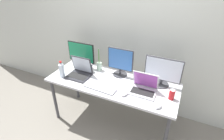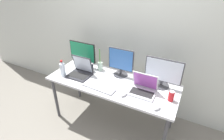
{
  "view_description": "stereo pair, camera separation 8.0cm",
  "coord_description": "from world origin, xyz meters",
  "px_view_note": "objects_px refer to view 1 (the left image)",
  "views": [
    {
      "loc": [
        0.82,
        -1.78,
        2.05
      ],
      "look_at": [
        0.0,
        0.0,
        0.92
      ],
      "focal_mm": 28.0,
      "sensor_mm": 36.0,
      "label": 1
    },
    {
      "loc": [
        0.89,
        -1.74,
        2.05
      ],
      "look_at": [
        0.0,
        0.0,
        0.92
      ],
      "focal_mm": 28.0,
      "sensor_mm": 36.0,
      "label": 2
    }
  ],
  "objects_px": {
    "work_desk": "(112,85)",
    "monitor_left": "(81,54)",
    "laptop_silver": "(80,72)",
    "mouse_by_laptop": "(159,106)",
    "keyboard_main": "(99,88)",
    "bamboo_vase": "(99,66)",
    "water_bottle": "(62,70)",
    "soda_can_near_keyboard": "(172,95)",
    "laptop_secondary": "(144,87)",
    "monitor_right": "(163,72)",
    "mouse_by_keyboard": "(124,94)",
    "soda_can_by_laptop": "(90,68)",
    "monitor_center": "(120,62)"
  },
  "relations": [
    {
      "from": "laptop_secondary",
      "to": "bamboo_vase",
      "type": "relative_size",
      "value": 0.94
    },
    {
      "from": "mouse_by_keyboard",
      "to": "bamboo_vase",
      "type": "xyz_separation_m",
      "value": [
        -0.56,
        0.41,
        0.05
      ]
    },
    {
      "from": "monitor_left",
      "to": "mouse_by_laptop",
      "type": "xyz_separation_m",
      "value": [
        1.29,
        -0.46,
        -0.18
      ]
    },
    {
      "from": "keyboard_main",
      "to": "monitor_left",
      "type": "bearing_deg",
      "value": 145.18
    },
    {
      "from": "monitor_left",
      "to": "mouse_by_keyboard",
      "type": "xyz_separation_m",
      "value": [
        0.87,
        -0.41,
        -0.18
      ]
    },
    {
      "from": "laptop_silver",
      "to": "mouse_by_keyboard",
      "type": "distance_m",
      "value": 0.75
    },
    {
      "from": "keyboard_main",
      "to": "work_desk",
      "type": "bearing_deg",
      "value": 71.43
    },
    {
      "from": "work_desk",
      "to": "mouse_by_keyboard",
      "type": "relative_size",
      "value": 17.82
    },
    {
      "from": "soda_can_by_laptop",
      "to": "monitor_left",
      "type": "bearing_deg",
      "value": 154.31
    },
    {
      "from": "mouse_by_keyboard",
      "to": "mouse_by_laptop",
      "type": "height_order",
      "value": "mouse_by_laptop"
    },
    {
      "from": "monitor_center",
      "to": "laptop_secondary",
      "type": "distance_m",
      "value": 0.5
    },
    {
      "from": "keyboard_main",
      "to": "water_bottle",
      "type": "height_order",
      "value": "water_bottle"
    },
    {
      "from": "keyboard_main",
      "to": "soda_can_near_keyboard",
      "type": "xyz_separation_m",
      "value": [
        0.86,
        0.17,
        0.05
      ]
    },
    {
      "from": "keyboard_main",
      "to": "bamboo_vase",
      "type": "distance_m",
      "value": 0.48
    },
    {
      "from": "monitor_center",
      "to": "mouse_by_laptop",
      "type": "height_order",
      "value": "monitor_center"
    },
    {
      "from": "keyboard_main",
      "to": "mouse_by_keyboard",
      "type": "distance_m",
      "value": 0.34
    },
    {
      "from": "mouse_by_keyboard",
      "to": "water_bottle",
      "type": "distance_m",
      "value": 0.95
    },
    {
      "from": "keyboard_main",
      "to": "soda_can_near_keyboard",
      "type": "bearing_deg",
      "value": 14.29
    },
    {
      "from": "monitor_left",
      "to": "water_bottle",
      "type": "xyz_separation_m",
      "value": [
        -0.08,
        -0.38,
        -0.09
      ]
    },
    {
      "from": "work_desk",
      "to": "mouse_by_laptop",
      "type": "xyz_separation_m",
      "value": [
        0.67,
        -0.25,
        0.08
      ]
    },
    {
      "from": "laptop_silver",
      "to": "mouse_by_laptop",
      "type": "bearing_deg",
      "value": -10.09
    },
    {
      "from": "laptop_secondary",
      "to": "mouse_by_laptop",
      "type": "distance_m",
      "value": 0.32
    },
    {
      "from": "monitor_right",
      "to": "laptop_silver",
      "type": "relative_size",
      "value": 1.47
    },
    {
      "from": "laptop_secondary",
      "to": "monitor_center",
      "type": "bearing_deg",
      "value": 150.01
    },
    {
      "from": "monitor_center",
      "to": "soda_can_by_laptop",
      "type": "height_order",
      "value": "monitor_center"
    },
    {
      "from": "laptop_secondary",
      "to": "soda_can_near_keyboard",
      "type": "height_order",
      "value": "laptop_secondary"
    },
    {
      "from": "mouse_by_laptop",
      "to": "soda_can_near_keyboard",
      "type": "bearing_deg",
      "value": 83.69
    },
    {
      "from": "work_desk",
      "to": "monitor_center",
      "type": "xyz_separation_m",
      "value": [
        0.03,
        0.21,
        0.27
      ]
    },
    {
      "from": "laptop_silver",
      "to": "laptop_secondary",
      "type": "bearing_deg",
      "value": 1.0
    },
    {
      "from": "soda_can_by_laptop",
      "to": "monitor_center",
      "type": "bearing_deg",
      "value": 13.2
    },
    {
      "from": "soda_can_near_keyboard",
      "to": "soda_can_by_laptop",
      "type": "height_order",
      "value": "same"
    },
    {
      "from": "keyboard_main",
      "to": "mouse_by_keyboard",
      "type": "height_order",
      "value": "mouse_by_keyboard"
    },
    {
      "from": "mouse_by_laptop",
      "to": "work_desk",
      "type": "bearing_deg",
      "value": 179.02
    },
    {
      "from": "mouse_by_laptop",
      "to": "soda_can_near_keyboard",
      "type": "xyz_separation_m",
      "value": [
        0.1,
        0.21,
        0.04
      ]
    },
    {
      "from": "keyboard_main",
      "to": "soda_can_near_keyboard",
      "type": "height_order",
      "value": "soda_can_near_keyboard"
    },
    {
      "from": "laptop_secondary",
      "to": "soda_can_near_keyboard",
      "type": "xyz_separation_m",
      "value": [
        0.33,
        -0.01,
        0.0
      ]
    },
    {
      "from": "water_bottle",
      "to": "soda_can_near_keyboard",
      "type": "height_order",
      "value": "water_bottle"
    },
    {
      "from": "mouse_by_laptop",
      "to": "monitor_center",
      "type": "bearing_deg",
      "value": 163.91
    },
    {
      "from": "work_desk",
      "to": "monitor_left",
      "type": "distance_m",
      "value": 0.7
    },
    {
      "from": "laptop_silver",
      "to": "mouse_by_laptop",
      "type": "relative_size",
      "value": 3.22
    },
    {
      "from": "monitor_left",
      "to": "soda_can_by_laptop",
      "type": "height_order",
      "value": "monitor_left"
    },
    {
      "from": "keyboard_main",
      "to": "bamboo_vase",
      "type": "bearing_deg",
      "value": 121.63
    },
    {
      "from": "mouse_by_laptop",
      "to": "laptop_silver",
      "type": "bearing_deg",
      "value": -170.68
    },
    {
      "from": "laptop_secondary",
      "to": "soda_can_by_laptop",
      "type": "distance_m",
      "value": 0.86
    },
    {
      "from": "soda_can_near_keyboard",
      "to": "water_bottle",
      "type": "bearing_deg",
      "value": -174.75
    },
    {
      "from": "soda_can_by_laptop",
      "to": "soda_can_near_keyboard",
      "type": "bearing_deg",
      "value": -7.09
    },
    {
      "from": "monitor_left",
      "to": "soda_can_by_laptop",
      "type": "xyz_separation_m",
      "value": [
        0.21,
        -0.1,
        -0.14
      ]
    },
    {
      "from": "laptop_secondary",
      "to": "soda_can_by_laptop",
      "type": "xyz_separation_m",
      "value": [
        -0.84,
        0.14,
        0.0
      ]
    },
    {
      "from": "monitor_right",
      "to": "bamboo_vase",
      "type": "bearing_deg",
      "value": 179.39
    },
    {
      "from": "mouse_by_laptop",
      "to": "keyboard_main",
      "type": "bearing_deg",
      "value": -164.01
    }
  ]
}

